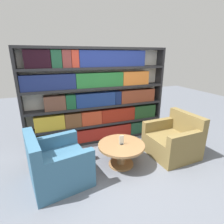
{
  "coord_description": "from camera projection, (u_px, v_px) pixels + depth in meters",
  "views": [
    {
      "loc": [
        -1.05,
        -2.19,
        1.92
      ],
      "look_at": [
        0.09,
        0.81,
        0.87
      ],
      "focal_mm": 28.0,
      "sensor_mm": 36.0,
      "label": 1
    }
  ],
  "objects": [
    {
      "name": "bookshelf",
      "position": [
        97.0,
        98.0,
        3.84
      ],
      "size": [
        3.11,
        0.3,
        2.08
      ],
      "color": "silver",
      "rests_on": "ground_plane"
    },
    {
      "name": "table_sign",
      "position": [
        121.0,
        141.0,
        3.07
      ],
      "size": [
        0.08,
        0.06,
        0.17
      ],
      "color": "black",
      "rests_on": "coffee_table"
    },
    {
      "name": "ground_plane",
      "position": [
        124.0,
        177.0,
        2.89
      ],
      "size": [
        14.0,
        14.0,
        0.0
      ],
      "primitive_type": "plane",
      "color": "slate"
    },
    {
      "name": "armchair_right",
      "position": [
        173.0,
        141.0,
        3.48
      ],
      "size": [
        0.89,
        0.9,
        0.83
      ],
      "rotation": [
        0.0,
        0.0,
        -1.52
      ],
      "color": "olive",
      "rests_on": "ground_plane"
    },
    {
      "name": "coffee_table",
      "position": [
        121.0,
        150.0,
        3.13
      ],
      "size": [
        0.83,
        0.83,
        0.42
      ],
      "color": "olive",
      "rests_on": "ground_plane"
    },
    {
      "name": "armchair_left",
      "position": [
        57.0,
        165.0,
        2.72
      ],
      "size": [
        0.98,
        1.0,
        0.83
      ],
      "rotation": [
        0.0,
        0.0,
        1.75
      ],
      "color": "#386684",
      "rests_on": "ground_plane"
    }
  ]
}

